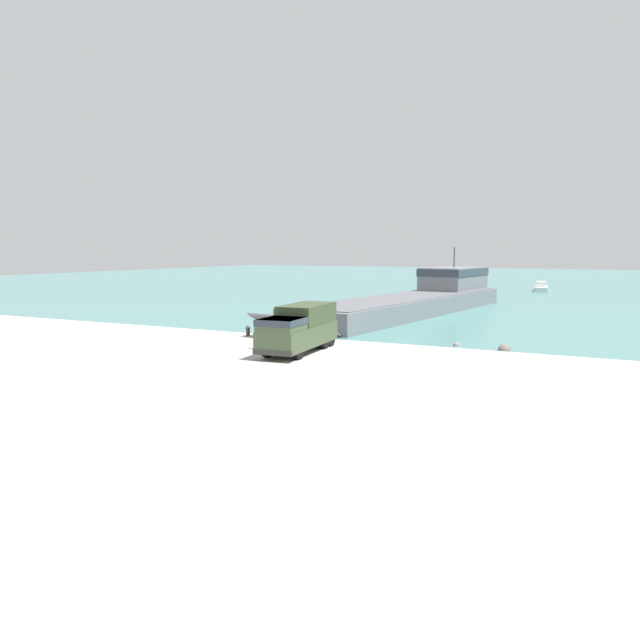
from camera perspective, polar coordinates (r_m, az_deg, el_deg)
ground_plane at (r=42.27m, az=-6.36°, el=-2.68°), size 240.00×240.00×0.00m
water_surface at (r=133.88m, az=16.94°, el=3.37°), size 240.00×180.00×0.01m
landing_craft at (r=68.05m, az=9.25°, el=2.11°), size 10.99×41.24×6.91m
military_truck at (r=40.78m, az=-1.92°, el=-0.72°), size 3.31×8.35×3.04m
soldier_on_ramp at (r=42.15m, az=-5.71°, el=-1.41°), size 0.46×0.50×1.63m
moored_boat_a at (r=106.06m, az=19.57°, el=2.80°), size 2.92×8.88×1.56m
mooring_bollard at (r=48.81m, az=-6.61°, el=-0.94°), size 0.36×0.36×0.79m
shoreline_rock_a at (r=44.56m, az=12.42°, el=-2.32°), size 0.54×0.54×0.54m
shoreline_rock_b at (r=43.43m, az=16.53°, el=-2.67°), size 0.90×0.90×0.90m
shoreline_rock_c at (r=50.34m, az=-4.86°, el=-1.18°), size 1.10×1.10×1.10m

